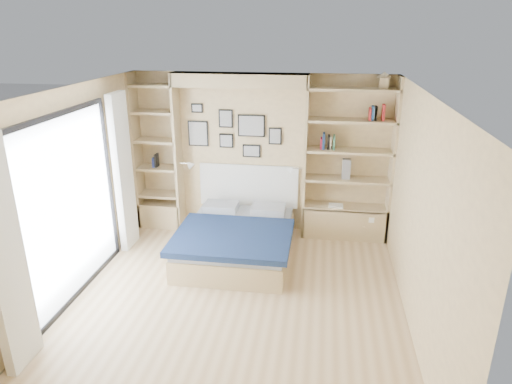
# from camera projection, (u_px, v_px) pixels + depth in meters

# --- Properties ---
(ground) EXTENTS (4.50, 4.50, 0.00)m
(ground) POSITION_uv_depth(u_px,v_px,m) (235.00, 303.00, 5.51)
(ground) COLOR tan
(ground) RESTS_ON ground
(room_shell) EXTENTS (4.50, 4.50, 4.50)m
(room_shell) POSITION_uv_depth(u_px,v_px,m) (228.00, 178.00, 6.60)
(room_shell) COLOR #DCBE82
(room_shell) RESTS_ON ground
(bed) EXTENTS (1.59, 2.02, 1.07)m
(bed) POSITION_uv_depth(u_px,v_px,m) (237.00, 239.00, 6.56)
(bed) COLOR tan
(bed) RESTS_ON ground
(photo_gallery) EXTENTS (1.48, 0.02, 0.82)m
(photo_gallery) POSITION_uv_depth(u_px,v_px,m) (232.00, 131.00, 7.08)
(photo_gallery) COLOR black
(photo_gallery) RESTS_ON ground
(reading_lamps) EXTENTS (1.92, 0.12, 0.15)m
(reading_lamps) POSITION_uv_depth(u_px,v_px,m) (240.00, 167.00, 7.03)
(reading_lamps) COLOR silver
(reading_lamps) RESTS_ON ground
(shelf_decor) EXTENTS (3.56, 0.23, 2.03)m
(shelf_decor) POSITION_uv_depth(u_px,v_px,m) (343.00, 130.00, 6.67)
(shelf_decor) COLOR maroon
(shelf_decor) RESTS_ON ground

